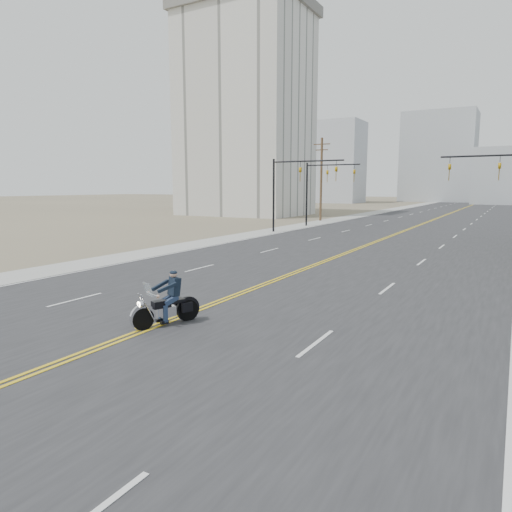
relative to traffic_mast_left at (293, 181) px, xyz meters
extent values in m
plane|color=#776D56|center=(8.98, -32.00, -4.94)|extent=(400.00, 400.00, 0.00)
cube|color=#303033|center=(8.98, 38.00, -4.93)|extent=(20.00, 200.00, 0.01)
cube|color=#A5A5A0|center=(-2.52, 38.00, -4.93)|extent=(3.00, 200.00, 0.01)
cylinder|color=black|center=(-2.02, 0.00, -1.44)|extent=(0.20, 0.20, 7.00)
cylinder|color=black|center=(1.48, 0.00, 1.76)|extent=(7.00, 0.14, 0.14)
imported|color=#BF8C0C|center=(0.78, 0.00, 1.11)|extent=(0.21, 0.26, 1.30)
imported|color=#BF8C0C|center=(4.28, 0.00, 1.11)|extent=(0.21, 0.26, 1.30)
cylinder|color=black|center=(16.48, 0.00, 1.76)|extent=(7.00, 0.14, 0.14)
imported|color=#BF8C0C|center=(17.18, 0.00, 1.11)|extent=(0.21, 0.26, 1.30)
imported|color=#BF8C0C|center=(13.68, 0.00, 1.11)|extent=(0.21, 0.26, 1.30)
cylinder|color=black|center=(-2.02, 8.00, -1.44)|extent=(0.20, 0.20, 7.00)
cylinder|color=black|center=(0.98, 8.00, 1.76)|extent=(6.00, 0.14, 0.14)
imported|color=#BF8C0C|center=(0.38, 8.00, 1.11)|extent=(0.21, 0.26, 1.30)
imported|color=#BF8C0C|center=(3.38, 8.00, 1.11)|extent=(0.21, 0.26, 1.30)
cylinder|color=brown|center=(-3.52, 16.00, 0.31)|extent=(0.30, 0.30, 10.50)
cube|color=brown|center=(-3.52, 16.00, 4.76)|extent=(2.20, 0.12, 0.12)
cube|color=brown|center=(-3.52, 16.00, 4.06)|extent=(1.60, 0.12, 0.12)
cube|color=silver|center=(-19.02, 23.00, 10.06)|extent=(18.00, 14.00, 30.00)
cube|color=#B7BCC6|center=(-26.02, 83.00, 6.06)|extent=(14.00, 12.00, 22.00)
cube|color=#ADB2B7|center=(-3.02, 108.00, 8.06)|extent=(20.00, 15.00, 26.00)
cube|color=#ADB2B7|center=(-41.02, 98.00, 3.06)|extent=(12.00, 12.00, 16.00)
camera|label=1|loc=(18.60, -39.45, -0.59)|focal=32.00mm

